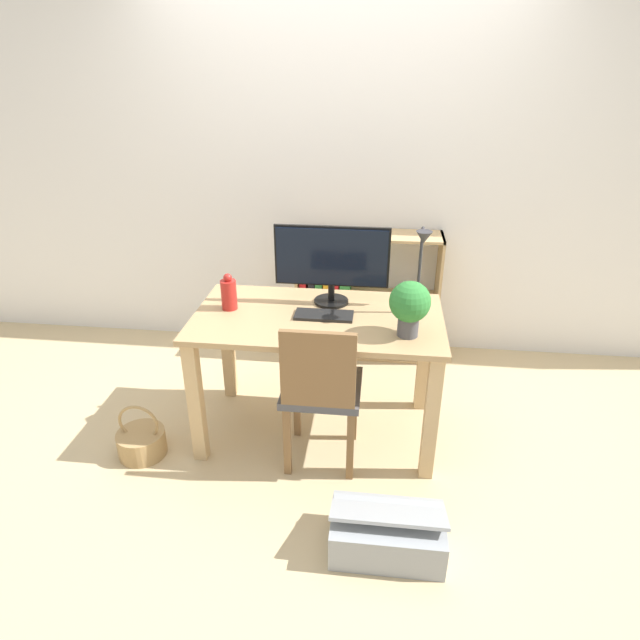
# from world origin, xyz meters

# --- Properties ---
(ground_plane) EXTENTS (10.00, 10.00, 0.00)m
(ground_plane) POSITION_xyz_m (0.00, 0.00, 0.00)
(ground_plane) COLOR #CCB284
(wall_back) EXTENTS (8.00, 0.05, 2.60)m
(wall_back) POSITION_xyz_m (0.00, 1.14, 1.30)
(wall_back) COLOR white
(wall_back) RESTS_ON ground_plane
(desk) EXTENTS (1.32, 0.73, 0.75)m
(desk) POSITION_xyz_m (0.00, 0.00, 0.61)
(desk) COLOR tan
(desk) RESTS_ON ground_plane
(monitor) EXTENTS (0.62, 0.19, 0.44)m
(monitor) POSITION_xyz_m (0.05, 0.18, 1.00)
(monitor) COLOR black
(monitor) RESTS_ON desk
(keyboard) EXTENTS (0.31, 0.13, 0.02)m
(keyboard) POSITION_xyz_m (0.03, -0.01, 0.75)
(keyboard) COLOR black
(keyboard) RESTS_ON desk
(vase) EXTENTS (0.08, 0.08, 0.20)m
(vase) POSITION_xyz_m (-0.49, 0.03, 0.84)
(vase) COLOR #B2231E
(vase) RESTS_ON desk
(desk_lamp) EXTENTS (0.10, 0.19, 0.48)m
(desk_lamp) POSITION_xyz_m (0.52, 0.05, 1.04)
(desk_lamp) COLOR #2D2D33
(desk_lamp) RESTS_ON desk
(potted_plant) EXTENTS (0.20, 0.20, 0.28)m
(potted_plant) POSITION_xyz_m (0.46, -0.17, 0.91)
(potted_plant) COLOR #4C4C51
(potted_plant) RESTS_ON desk
(chair) EXTENTS (0.40, 0.40, 0.86)m
(chair) POSITION_xyz_m (0.05, -0.28, 0.47)
(chair) COLOR #4C4C51
(chair) RESTS_ON ground_plane
(bookshelf) EXTENTS (0.99, 0.28, 0.91)m
(bookshelf) POSITION_xyz_m (0.03, 0.96, 0.46)
(bookshelf) COLOR tan
(bookshelf) RESTS_ON ground_plane
(basket) EXTENTS (0.26, 0.26, 0.32)m
(basket) POSITION_xyz_m (-0.94, -0.32, 0.08)
(basket) COLOR tan
(basket) RESTS_ON ground_plane
(storage_box) EXTENTS (0.50, 0.32, 0.24)m
(storage_box) POSITION_xyz_m (0.40, -0.82, 0.10)
(storage_box) COLOR #999EA3
(storage_box) RESTS_ON ground_plane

